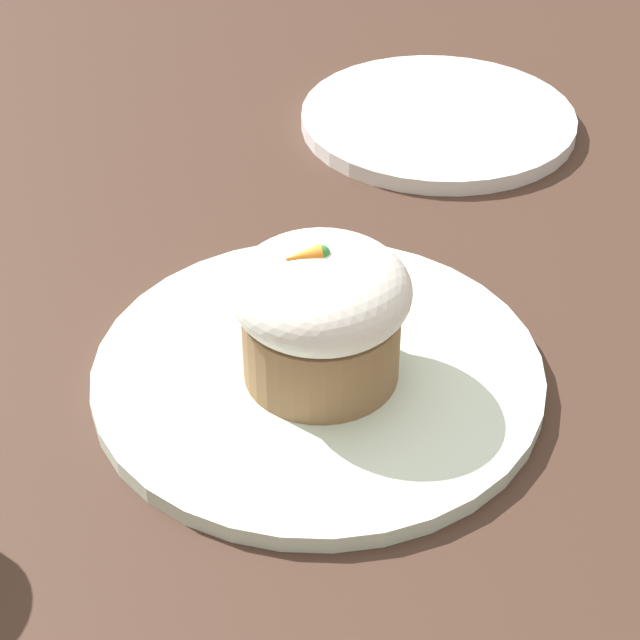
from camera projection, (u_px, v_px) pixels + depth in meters
name	position (u px, v px, depth m)	size (l,w,h in m)	color
ground_plane	(318.00, 379.00, 0.64)	(4.00, 4.00, 0.00)	#3D281E
dessert_plate	(318.00, 372.00, 0.64)	(0.27, 0.27, 0.01)	silver
carrot_cake	(320.00, 312.00, 0.60)	(0.10, 0.10, 0.09)	olive
spoon	(292.00, 345.00, 0.64)	(0.05, 0.12, 0.01)	#B7B7BC
side_plate	(438.00, 119.00, 0.89)	(0.23, 0.23, 0.01)	white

